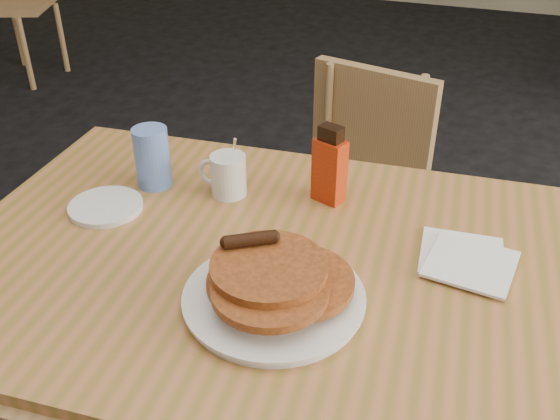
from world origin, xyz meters
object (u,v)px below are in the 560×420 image
Objects in this scene: main_table at (280,275)px; blue_tumbler at (152,157)px; pancake_plate at (274,288)px; chair_main_far at (361,189)px; syrup_bottle at (330,167)px; coffee_mug at (227,174)px.

main_table is 10.07× the size of blue_tumbler.
blue_tumbler is (-0.35, 0.16, 0.11)m from main_table.
pancake_plate reaches higher than main_table.
chair_main_far is 0.58m from syrup_bottle.
syrup_bottle reaches higher than main_table.
blue_tumbler is at bearing 143.83° from pancake_plate.
syrup_bottle reaches higher than coffee_mug.
blue_tumbler is at bearing -150.18° from syrup_bottle.
chair_main_far is 5.87× the size of coffee_mug.
pancake_plate is 2.29× the size of blue_tumbler.
main_table is at bearing -24.58° from blue_tumbler.
main_table is 0.27m from coffee_mug.
chair_main_far reaches higher than main_table.
coffee_mug is 0.84× the size of syrup_bottle.
blue_tumbler is at bearing 155.42° from main_table.
syrup_bottle is at bearing -1.84° from coffee_mug.
coffee_mug reaches higher than pancake_plate.
syrup_bottle is 0.39m from blue_tumbler.
chair_main_far is 0.64m from coffee_mug.
syrup_bottle is (0.21, 0.05, 0.03)m from coffee_mug.
blue_tumbler reaches higher than chair_main_far.
chair_main_far is at bearing 112.82° from syrup_bottle.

